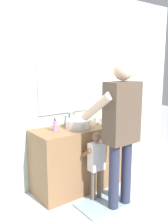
# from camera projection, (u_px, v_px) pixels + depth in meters

# --- Properties ---
(ground_plane) EXTENTS (14.00, 14.00, 0.00)m
(ground_plane) POSITION_uv_depth(u_px,v_px,m) (91.00, 196.00, 3.17)
(ground_plane) COLOR silver
(back_wall) EXTENTS (4.40, 0.10, 2.70)m
(back_wall) POSITION_uv_depth(u_px,v_px,m) (64.00, 89.00, 3.41)
(back_wall) COLOR silver
(back_wall) RESTS_ON ground
(vanity_cabinet) EXTENTS (1.21, 0.54, 0.86)m
(vanity_cabinet) POSITION_uv_depth(u_px,v_px,m) (78.00, 158.00, 3.33)
(vanity_cabinet) COLOR olive
(vanity_cabinet) RESTS_ON ground
(sink_basin) EXTENTS (0.33, 0.33, 0.11)m
(sink_basin) POSITION_uv_depth(u_px,v_px,m) (78.00, 124.00, 3.22)
(sink_basin) COLOR white
(sink_basin) RESTS_ON vanity_cabinet
(faucet) EXTENTS (0.18, 0.14, 0.18)m
(faucet) POSITION_uv_depth(u_px,v_px,m) (70.00, 119.00, 3.38)
(faucet) COLOR #B7BABF
(faucet) RESTS_ON vanity_cabinet
(toothbrush_cup) EXTENTS (0.07, 0.07, 0.21)m
(toothbrush_cup) POSITION_uv_depth(u_px,v_px,m) (96.00, 120.00, 3.43)
(toothbrush_cup) COLOR silver
(toothbrush_cup) RESTS_ON vanity_cabinet
(soap_bottle) EXTENTS (0.06, 0.06, 0.17)m
(soap_bottle) POSITION_uv_depth(u_px,v_px,m) (55.00, 126.00, 3.06)
(soap_bottle) COLOR #B27FC6
(soap_bottle) RESTS_ON vanity_cabinet
(bath_mat) EXTENTS (0.64, 0.40, 0.02)m
(bath_mat) POSITION_uv_depth(u_px,v_px,m) (103.00, 204.00, 2.97)
(bath_mat) COLOR #99B7CC
(bath_mat) RESTS_ON ground
(child_toddler) EXTENTS (0.27, 0.27, 0.87)m
(child_toddler) POSITION_uv_depth(u_px,v_px,m) (96.00, 160.00, 3.00)
(child_toddler) COLOR #6B5B4C
(child_toddler) RESTS_ON ground
(adult_parent) EXTENTS (0.54, 0.56, 1.73)m
(adult_parent) POSITION_uv_depth(u_px,v_px,m) (121.00, 122.00, 2.76)
(adult_parent) COLOR #2D334C
(adult_parent) RESTS_ON ground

